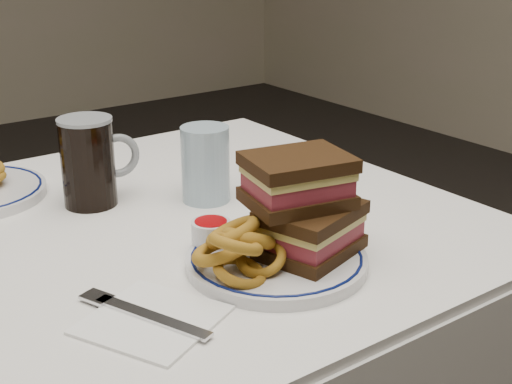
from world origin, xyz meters
TOP-DOWN VIEW (x-y plane):
  - dining_table at (0.00, 0.00)m, footprint 1.27×0.87m
  - main_plate at (0.22, -0.22)m, footprint 0.24×0.24m
  - reuben_sandwich at (0.26, -0.23)m, footprint 0.16×0.15m
  - onion_rings_main at (0.16, -0.22)m, footprint 0.12×0.11m
  - ketchup_ramekin at (0.18, -0.13)m, footprint 0.05×0.05m
  - beer_mug at (0.12, 0.13)m, footprint 0.13×0.09m
  - water_glass at (0.28, 0.04)m, footprint 0.08×0.08m
  - napkin_fork at (0.02, -0.24)m, footprint 0.19×0.20m

SIDE VIEW (x-z plane):
  - dining_table at x=0.00m, z-range 0.27..1.02m
  - napkin_fork at x=0.02m, z-range 0.75..0.76m
  - main_plate at x=0.22m, z-range 0.75..0.77m
  - ketchup_ramekin at x=0.18m, z-range 0.77..0.80m
  - onion_rings_main at x=0.16m, z-range 0.75..0.84m
  - water_glass at x=0.28m, z-range 0.75..0.87m
  - beer_mug at x=0.12m, z-range 0.75..0.90m
  - reuben_sandwich at x=0.26m, z-range 0.77..0.90m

